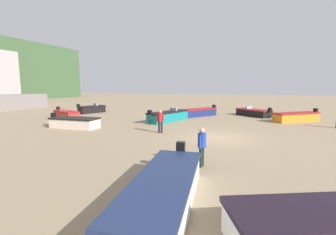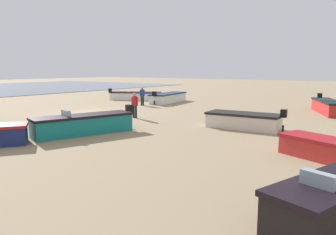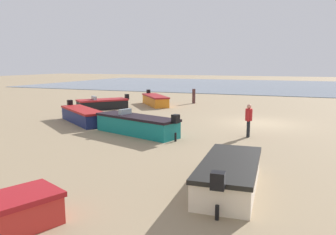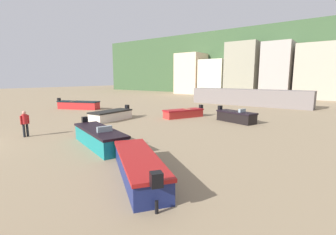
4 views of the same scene
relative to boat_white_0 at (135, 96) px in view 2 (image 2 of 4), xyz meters
name	(u,v)px [view 2 (image 2 of 4)]	position (x,y,z in m)	size (l,w,h in m)	color
ground_plane	(93,113)	(9.38, 4.09, -0.42)	(160.00, 160.00, 0.00)	#907B5D
boat_white_0	(135,96)	(0.00, 0.00, 0.00)	(3.54, 5.34, 1.15)	white
boat_black_1	(332,200)	(18.08, 20.96, 0.04)	(3.68, 2.21, 1.21)	black
boat_cream_3	(244,120)	(9.03, 15.42, 0.00)	(1.78, 4.16, 1.14)	beige
boat_red_4	(328,107)	(0.01, 18.11, 0.06)	(5.15, 3.12, 1.26)	red
boat_red_5	(336,151)	(13.28, 20.40, -0.03)	(2.61, 4.08, 1.07)	red
boat_teal_6	(84,124)	(14.92, 9.65, 0.06)	(5.10, 2.78, 1.26)	#137576
boat_white_7	(168,98)	(0.07, 4.23, 0.02)	(5.45, 2.21, 1.19)	white
beach_walker_foreground	(135,103)	(9.54, 8.23, 0.53)	(0.34, 0.53, 1.62)	black
beach_walker_distant	(142,94)	(3.65, 3.98, 0.53)	(0.54, 0.39, 1.62)	black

